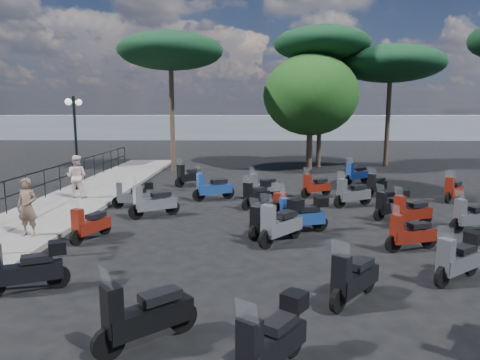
{
  "coord_description": "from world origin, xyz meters",
  "views": [
    {
      "loc": [
        0.22,
        -11.52,
        3.49
      ],
      "look_at": [
        -0.08,
        2.76,
        1.2
      ],
      "focal_mm": 32.0,
      "sensor_mm": 36.0,
      "label": 1
    }
  ],
  "objects_px": {
    "pine_0": "(322,44)",
    "scooter_8": "(282,223)",
    "scooter_22": "(352,194)",
    "scooter_27": "(411,213)",
    "scooter_20": "(411,234)",
    "scooter_26": "(473,216)",
    "scooter_3": "(134,195)",
    "scooter_13": "(353,279)",
    "woman": "(27,207)",
    "scooter_2": "(90,225)",
    "scooter_12": "(272,341)",
    "scooter_1": "(27,269)",
    "scooter_28": "(453,190)",
    "pine_2": "(171,52)",
    "scooter_21": "(391,205)",
    "scooter_29": "(376,186)",
    "scooter_16": "(316,187)",
    "scooter_15": "(287,211)",
    "scooter_25": "(459,259)",
    "pine_1": "(391,64)",
    "scooter_5": "(213,188)",
    "scooter_7": "(145,316)",
    "scooter_9": "(265,221)",
    "broadleaf_tree": "(311,95)",
    "scooter_14": "(302,216)",
    "scooter_10": "(256,195)",
    "pedestrian_far": "(77,176)",
    "scooter_17": "(263,187)",
    "scooter_4": "(153,203)"
  },
  "relations": [
    {
      "from": "pine_0",
      "to": "scooter_8",
      "type": "bearing_deg",
      "value": -102.46
    },
    {
      "from": "scooter_22",
      "to": "scooter_27",
      "type": "relative_size",
      "value": 1.04
    },
    {
      "from": "scooter_20",
      "to": "scooter_26",
      "type": "distance_m",
      "value": 3.08
    },
    {
      "from": "scooter_3",
      "to": "scooter_13",
      "type": "xyz_separation_m",
      "value": [
        6.14,
        -7.77,
        -0.01
      ]
    },
    {
      "from": "woman",
      "to": "scooter_22",
      "type": "height_order",
      "value": "woman"
    },
    {
      "from": "scooter_2",
      "to": "scooter_12",
      "type": "distance_m",
      "value": 7.57
    },
    {
      "from": "scooter_22",
      "to": "scooter_1",
      "type": "bearing_deg",
      "value": 105.48
    },
    {
      "from": "scooter_28",
      "to": "pine_2",
      "type": "xyz_separation_m",
      "value": [
        -12.53,
        8.57,
        6.45
      ]
    },
    {
      "from": "scooter_12",
      "to": "scooter_13",
      "type": "distance_m",
      "value": 2.75
    },
    {
      "from": "woman",
      "to": "scooter_2",
      "type": "height_order",
      "value": "woman"
    },
    {
      "from": "scooter_28",
      "to": "scooter_12",
      "type": "bearing_deg",
      "value": 99.17
    },
    {
      "from": "scooter_21",
      "to": "scooter_28",
      "type": "relative_size",
      "value": 1.07
    },
    {
      "from": "scooter_29",
      "to": "pine_0",
      "type": "distance_m",
      "value": 11.87
    },
    {
      "from": "scooter_16",
      "to": "scooter_15",
      "type": "bearing_deg",
      "value": 127.88
    },
    {
      "from": "scooter_13",
      "to": "scooter_25",
      "type": "bearing_deg",
      "value": -115.57
    },
    {
      "from": "scooter_20",
      "to": "pine_2",
      "type": "height_order",
      "value": "pine_2"
    },
    {
      "from": "scooter_21",
      "to": "pine_1",
      "type": "height_order",
      "value": "pine_1"
    },
    {
      "from": "pine_0",
      "to": "scooter_27",
      "type": "bearing_deg",
      "value": -87.93
    },
    {
      "from": "scooter_3",
      "to": "scooter_1",
      "type": "bearing_deg",
      "value": 164.79
    },
    {
      "from": "scooter_27",
      "to": "pine_1",
      "type": "height_order",
      "value": "pine_1"
    },
    {
      "from": "pine_0",
      "to": "scooter_16",
      "type": "bearing_deg",
      "value": -99.73
    },
    {
      "from": "scooter_29",
      "to": "scooter_5",
      "type": "bearing_deg",
      "value": 50.8
    },
    {
      "from": "scooter_2",
      "to": "scooter_29",
      "type": "height_order",
      "value": "scooter_29"
    },
    {
      "from": "scooter_22",
      "to": "scooter_5",
      "type": "bearing_deg",
      "value": 50.35
    },
    {
      "from": "scooter_7",
      "to": "pine_2",
      "type": "distance_m",
      "value": 20.54
    },
    {
      "from": "scooter_12",
      "to": "scooter_9",
      "type": "bearing_deg",
      "value": -55.29
    },
    {
      "from": "scooter_16",
      "to": "scooter_25",
      "type": "height_order",
      "value": "scooter_25"
    },
    {
      "from": "scooter_5",
      "to": "scooter_16",
      "type": "relative_size",
      "value": 1.2
    },
    {
      "from": "scooter_16",
      "to": "broadleaf_tree",
      "type": "relative_size",
      "value": 0.2
    },
    {
      "from": "scooter_9",
      "to": "scooter_15",
      "type": "bearing_deg",
      "value": -89.15
    },
    {
      "from": "woman",
      "to": "scooter_20",
      "type": "distance_m",
      "value": 10.1
    },
    {
      "from": "scooter_9",
      "to": "scooter_5",
      "type": "bearing_deg",
      "value": -32.93
    },
    {
      "from": "scooter_20",
      "to": "scooter_16",
      "type": "bearing_deg",
      "value": -8.23
    },
    {
      "from": "scooter_5",
      "to": "pine_2",
      "type": "bearing_deg",
      "value": -7.73
    },
    {
      "from": "scooter_14",
      "to": "pine_1",
      "type": "xyz_separation_m",
      "value": [
        7.3,
        15.53,
        5.91
      ]
    },
    {
      "from": "scooter_5",
      "to": "scooter_10",
      "type": "distance_m",
      "value": 2.15
    },
    {
      "from": "pedestrian_far",
      "to": "scooter_13",
      "type": "distance_m",
      "value": 12.41
    },
    {
      "from": "scooter_13",
      "to": "scooter_17",
      "type": "bearing_deg",
      "value": -41.28
    },
    {
      "from": "scooter_1",
      "to": "scooter_12",
      "type": "xyz_separation_m",
      "value": [
        4.62,
        -2.55,
        0.0
      ]
    },
    {
      "from": "scooter_1",
      "to": "scooter_22",
      "type": "bearing_deg",
      "value": -70.52
    },
    {
      "from": "scooter_15",
      "to": "scooter_29",
      "type": "bearing_deg",
      "value": -99.66
    },
    {
      "from": "scooter_12",
      "to": "pine_0",
      "type": "bearing_deg",
      "value": -64.55
    },
    {
      "from": "scooter_20",
      "to": "scooter_29",
      "type": "bearing_deg",
      "value": -29.11
    },
    {
      "from": "scooter_20",
      "to": "scooter_7",
      "type": "bearing_deg",
      "value": 109.86
    },
    {
      "from": "scooter_5",
      "to": "scooter_21",
      "type": "distance_m",
      "value": 6.75
    },
    {
      "from": "scooter_3",
      "to": "scooter_17",
      "type": "relative_size",
      "value": 1.06
    },
    {
      "from": "scooter_8",
      "to": "scooter_28",
      "type": "relative_size",
      "value": 1.17
    },
    {
      "from": "scooter_8",
      "to": "scooter_4",
      "type": "bearing_deg",
      "value": 6.3
    },
    {
      "from": "scooter_13",
      "to": "scooter_14",
      "type": "bearing_deg",
      "value": -44.41
    },
    {
      "from": "scooter_10",
      "to": "broadleaf_tree",
      "type": "height_order",
      "value": "broadleaf_tree"
    }
  ]
}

